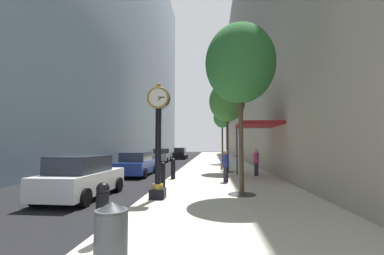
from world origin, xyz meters
The scene contains 19 objects.
ground_plane centered at (0.00, 27.00, 0.00)m, with size 110.00×110.00×0.00m, color black.
sidewalk_right centered at (3.31, 30.00, 0.07)m, with size 6.62×80.00×0.14m, color beige.
building_block_left centered at (-12.13, 30.00, 19.39)m, with size 9.00×80.00×38.78m.
building_block_right centered at (11.12, 30.00, 14.50)m, with size 9.00×80.00×29.01m.
street_clock centered at (0.62, 7.20, 2.49)m, with size 0.84×0.55×4.28m.
bollard_nearest centered at (0.37, 2.90, 0.76)m, with size 0.27×0.27×1.19m.
bollard_third centered at (0.37, 9.50, 0.76)m, with size 0.27×0.27×1.19m.
bollard_fourth centered at (0.37, 12.80, 0.76)m, with size 0.27×0.27×1.19m.
street_tree_near centered at (3.78, 8.19, 5.40)m, with size 2.83×2.83×6.91m.
street_tree_mid_near centered at (3.78, 17.07, 5.33)m, with size 2.66×2.66×6.75m.
street_tree_mid_far centered at (3.78, 25.96, 4.98)m, with size 1.85×1.85×5.97m.
trash_bin centered at (1.00, 1.76, 0.68)m, with size 0.53×0.53×1.05m.
pedestrian_walking centered at (3.34, 11.70, 1.02)m, with size 0.46×0.35×1.67m.
pedestrian_by_clock centered at (5.43, 14.59, 1.06)m, with size 0.43×0.43×1.72m.
storefront_awning centered at (5.38, 13.77, 3.28)m, with size 2.40×3.60×3.30m.
car_silver_near centered at (-3.64, 30.05, 0.81)m, with size 2.11×4.18×1.68m.
car_blue_mid centered at (-2.53, 15.39, 0.79)m, with size 2.13×4.72×1.61m.
car_black_far centered at (-2.14, 37.20, 0.83)m, with size 2.03×4.09×1.72m.
car_white_trailing centered at (-2.52, 7.70, 0.81)m, with size 2.12×4.35×1.67m.
Camera 1 is at (2.59, -2.36, 2.08)m, focal length 24.42 mm.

